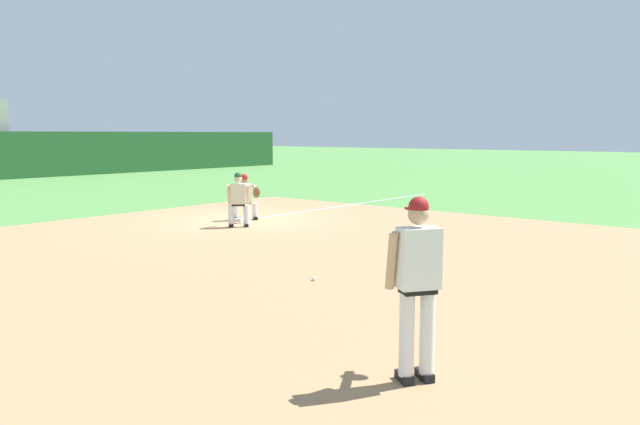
{
  "coord_description": "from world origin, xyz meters",
  "views": [
    {
      "loc": [
        -12.1,
        -12.86,
        2.46
      ],
      "look_at": [
        -4.83,
        -6.87,
        1.27
      ],
      "focal_mm": 35.0,
      "sensor_mm": 36.0,
      "label": 1
    }
  ],
  "objects": [
    {
      "name": "ground_plane",
      "position": [
        0.0,
        0.0,
        0.0
      ],
      "size": [
        160.0,
        160.0,
        0.0
      ],
      "primitive_type": "plane",
      "color": "#518942"
    },
    {
      "name": "infield_dirt_patch",
      "position": [
        -3.45,
        -4.91,
        0.0
      ],
      "size": [
        18.0,
        18.0,
        0.01
      ],
      "primitive_type": "cube",
      "color": "#A87F56",
      "rests_on": "ground"
    },
    {
      "name": "foul_line_stripe",
      "position": [
        5.17,
        0.0,
        0.01
      ],
      "size": [
        10.34,
        0.1,
        0.0
      ],
      "primitive_type": "cube",
      "color": "white",
      "rests_on": "ground"
    },
    {
      "name": "first_base_bag",
      "position": [
        0.0,
        0.0,
        0.04
      ],
      "size": [
        0.38,
        0.38,
        0.09
      ],
      "primitive_type": "cube",
      "color": "white",
      "rests_on": "ground"
    },
    {
      "name": "baseball",
      "position": [
        -4.24,
        -6.26,
        0.04
      ],
      "size": [
        0.07,
        0.07,
        0.07
      ],
      "primitive_type": "sphere",
      "color": "white",
      "rests_on": "ground"
    },
    {
      "name": "pitcher",
      "position": [
        -6.86,
        -9.79,
        1.06
      ],
      "size": [
        0.84,
        0.56,
        1.86
      ],
      "color": "black",
      "rests_on": "ground"
    },
    {
      "name": "first_baseman",
      "position": [
        0.19,
        0.01,
        0.73
      ],
      "size": [
        0.73,
        1.08,
        1.34
      ],
      "color": "black",
      "rests_on": "ground"
    },
    {
      "name": "baserunner",
      "position": [
        -0.82,
        -0.78,
        0.79
      ],
      "size": [
        0.67,
        0.67,
        1.46
      ],
      "color": "black",
      "rests_on": "ground"
    }
  ]
}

